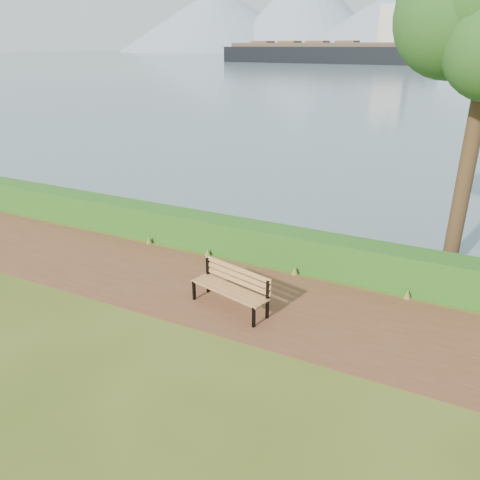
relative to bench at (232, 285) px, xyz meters
The scene contains 7 objects.
ground 1.06m from the bench, 167.40° to the left, with size 140.00×140.00×0.00m, color #3B5117.
path 1.15m from the bench, 150.33° to the left, with size 40.00×3.40×0.01m, color #58321E.
hedge 2.93m from the bench, 107.24° to the left, with size 32.00×0.85×1.00m, color #164C15.
water 260.20m from the bench, 90.19° to the left, with size 700.00×510.00×0.00m, color #435B6D.
mountains 407.27m from the bench, 91.42° to the left, with size 585.00×190.00×70.00m.
bench is the anchor object (origin of this frame).
cargo_ship 161.63m from the bench, 105.46° to the left, with size 73.39×16.77×22.08m.
Camera 1 is at (5.29, -8.69, 5.71)m, focal length 35.00 mm.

